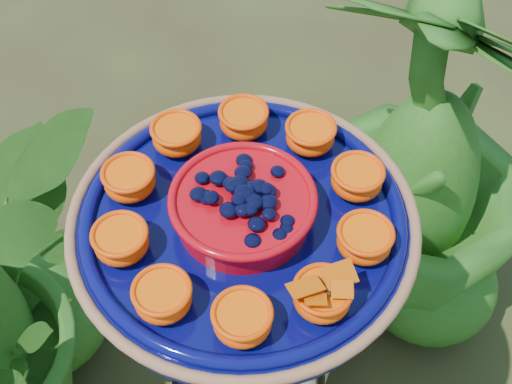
% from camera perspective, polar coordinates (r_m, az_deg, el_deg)
% --- Properties ---
extents(tripod_stand, '(0.40, 0.40, 0.92)m').
position_cam_1_polar(tripod_stand, '(1.33, -0.77, -12.56)').
color(tripod_stand, black).
rests_on(tripod_stand, ground).
extents(feeder_dish, '(0.56, 0.56, 0.11)m').
position_cam_1_polar(feeder_dish, '(0.98, -1.02, -2.23)').
color(feeder_dish, '#06084F').
rests_on(feeder_dish, tripod_stand).
extents(driftwood_log, '(0.60, 0.61, 0.21)m').
position_cam_1_polar(driftwood_log, '(1.82, 2.51, -13.35)').
color(driftwood_log, gray).
rests_on(driftwood_log, ground).
extents(shrub_back_right, '(0.80, 0.80, 1.01)m').
position_cam_1_polar(shrub_back_right, '(1.71, 13.35, 2.69)').
color(shrub_back_right, '#295316').
rests_on(shrub_back_right, ground).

